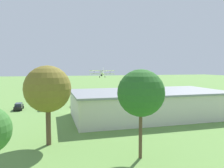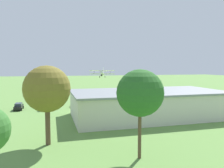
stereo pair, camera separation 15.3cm
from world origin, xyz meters
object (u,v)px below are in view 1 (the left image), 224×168
object	(u,v)px
car_green	(44,106)
person_walking_on_apron	(76,102)
person_at_fence_line	(135,100)
person_beside_truck	(139,100)
car_red	(76,104)
biplane	(102,73)
car_black	(19,106)
car_orange	(172,101)
hangar	(148,104)
tree_at_field_edge	(141,93)
person_near_hangar_door	(102,101)
windsock	(68,83)
tree_behind_hangar_left	(48,89)

from	to	relation	value
car_green	person_walking_on_apron	bearing A→B (deg)	-151.80
person_at_fence_line	person_beside_truck	world-z (taller)	person_at_fence_line
car_red	person_walking_on_apron	distance (m)	3.32
biplane	car_black	distance (m)	32.48
car_orange	hangar	bearing A→B (deg)	44.72
car_black	tree_at_field_edge	bearing A→B (deg)	116.90
biplane	person_near_hangar_door	xyz separation A→B (m)	(3.65, 15.54, -7.73)
hangar	tree_at_field_edge	size ratio (longest dim) A/B	3.10
car_black	person_beside_truck	distance (m)	33.14
biplane	windsock	xyz separation A→B (m)	(11.49, -8.21, -3.96)
hangar	biplane	bearing A→B (deg)	-86.34
car_black	tree_behind_hangar_left	xyz separation A→B (m)	(-7.43, 27.48, 6.72)
car_orange	car_red	bearing A→B (deg)	-2.46
hangar	windsock	bearing A→B (deg)	-72.08
car_green	person_at_fence_line	xyz separation A→B (m)	(-25.63, -3.85, 0.00)
hangar	person_beside_truck	bearing A→B (deg)	-106.85
biplane	person_at_fence_line	size ratio (longest dim) A/B	5.31
biplane	car_green	size ratio (longest dim) A/B	2.05
car_red	tree_at_field_edge	size ratio (longest dim) A/B	0.46
tree_at_field_edge	person_walking_on_apron	bearing A→B (deg)	-84.90
windsock	tree_at_field_edge	bearing A→B (deg)	93.46
car_red	car_orange	bearing A→B (deg)	177.54
car_orange	tree_behind_hangar_left	xyz separation A→B (m)	(34.16, 25.91, 6.72)
car_green	tree_behind_hangar_left	world-z (taller)	tree_behind_hangar_left
person_near_hangar_door	hangar	bearing A→B (deg)	107.48
hangar	tree_behind_hangar_left	bearing A→B (deg)	30.89
car_orange	windsock	xyz separation A→B (m)	(27.62, -28.44, 3.68)
car_black	windsock	world-z (taller)	windsock
tree_at_field_edge	windsock	size ratio (longest dim) A/B	2.00
person_near_hangar_door	person_beside_truck	bearing A→B (deg)	176.61
biplane	car_green	bearing A→B (deg)	46.15
tree_at_field_edge	windsock	world-z (taller)	tree_at_field_edge
windsock	person_walking_on_apron	bearing A→B (deg)	90.86
car_orange	car_green	size ratio (longest dim) A/B	1.10
person_beside_truck	car_orange	bearing A→B (deg)	154.78
tree_at_field_edge	car_orange	bearing A→B (deg)	-125.63
person_near_hangar_door	tree_at_field_edge	bearing A→B (deg)	83.84
tree_at_field_edge	hangar	bearing A→B (deg)	-116.98
car_green	car_black	xyz separation A→B (m)	(6.10, -1.50, 0.01)
car_orange	person_walking_on_apron	bearing A→B (deg)	-9.35
hangar	tree_at_field_edge	xyz separation A→B (m)	(9.93, 19.51, 4.79)
person_walking_on_apron	tree_behind_hangar_left	world-z (taller)	tree_behind_hangar_left
tree_at_field_edge	windsock	bearing A→B (deg)	-86.54
hangar	person_at_fence_line	bearing A→B (deg)	-102.97
person_near_hangar_door	car_orange	bearing A→B (deg)	166.66
car_orange	person_at_fence_line	size ratio (longest dim) A/B	2.84
car_orange	tree_at_field_edge	size ratio (longest dim) A/B	0.47
car_green	car_orange	bearing A→B (deg)	179.88
car_red	tree_behind_hangar_left	size ratio (longest dim) A/B	0.44
person_beside_truck	person_at_fence_line	bearing A→B (deg)	4.26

